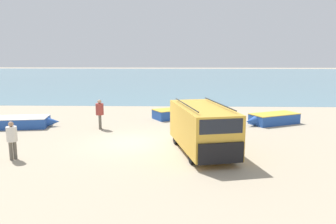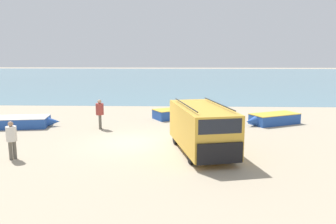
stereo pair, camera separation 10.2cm
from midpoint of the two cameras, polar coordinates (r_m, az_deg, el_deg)
The scene contains 8 objects.
ground_plane at distance 16.74m, azimuth -5.69°, elevation -5.35°, with size 200.00×200.00×0.00m, color tan.
sea_water at distance 68.17m, azimuth 0.23°, elevation 6.21°, with size 120.00×80.00×0.01m, color slate.
parked_van at distance 14.89m, azimuth 6.08°, elevation -2.63°, with size 3.01×5.35×2.24m.
fishing_rowboat_0 at distance 22.04m, azimuth -23.89°, elevation -1.60°, with size 4.13×2.20×0.64m.
fishing_rowboat_1 at distance 22.11m, azimuth 17.91°, elevation -1.15°, with size 3.84×2.66×0.67m.
fishing_rowboat_2 at distance 23.18m, azimuth 2.19°, elevation -0.18°, with size 4.07×2.97×0.67m.
fisherman_0 at distance 19.94m, azimuth -11.65°, elevation 0.10°, with size 0.47×0.47×1.78m.
fisherman_1 at distance 15.31m, azimuth -25.42°, elevation -3.92°, with size 0.43×0.43×1.65m.
Camera 2 is at (2.30, -15.99, 4.39)m, focal length 35.00 mm.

